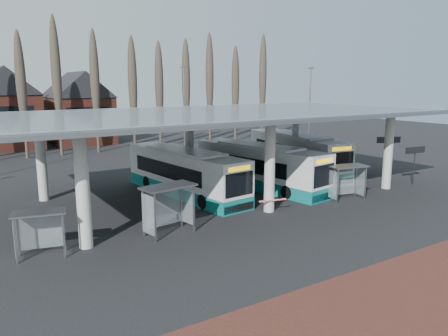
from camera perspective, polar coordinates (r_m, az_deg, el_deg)
ground at (r=27.40m, az=9.14°, el=-6.86°), size 140.00×140.00×0.00m
station_canopy at (r=32.59m, az=0.03°, el=6.33°), size 32.00×16.00×6.34m
poplar_row at (r=55.21m, az=-14.38°, el=11.14°), size 45.10×1.10×14.50m
lamp_post_b at (r=51.18m, az=-5.23°, el=7.61°), size 0.80×0.16×10.17m
lamp_post_c at (r=54.45m, az=11.11°, el=7.66°), size 0.80×0.16×10.17m
bus_1 at (r=33.15m, az=-5.18°, el=-0.69°), size 4.05×12.77×3.49m
bus_2 at (r=35.60m, az=4.54°, el=0.15°), size 4.68×12.89×3.51m
bus_3 at (r=42.11m, az=9.33°, el=1.84°), size 4.71×13.45×3.66m
shelter_0 at (r=23.10m, az=-22.94°, el=-6.70°), size 2.69×1.78×2.29m
shelter_1 at (r=24.58m, az=-7.44°, el=-3.95°), size 3.22×1.96×2.80m
shelter_2 at (r=32.58m, az=15.65°, el=-0.86°), size 2.99×1.92×2.57m
info_sign_0 at (r=39.43m, az=23.69°, el=1.82°), size 2.14×0.36×3.19m
info_sign_1 at (r=43.64m, az=20.69°, el=3.12°), size 2.16×1.05×3.43m
barrier at (r=28.80m, az=6.25°, el=-4.33°), size 1.94×0.72×0.98m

